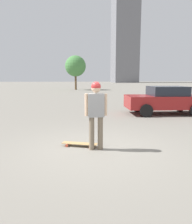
# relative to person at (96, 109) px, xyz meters

# --- Properties ---
(ground_plane) EXTENTS (220.00, 220.00, 0.00)m
(ground_plane) POSITION_rel_person_xyz_m (0.00, 0.00, -1.08)
(ground_plane) COLOR gray
(person) EXTENTS (0.25, 0.58, 1.78)m
(person) POSITION_rel_person_xyz_m (0.00, 0.00, 0.00)
(person) COLOR #7A6B56
(person) RESTS_ON ground_plane
(skateboard) EXTENTS (0.52, 1.00, 0.09)m
(skateboard) POSITION_rel_person_xyz_m (-0.30, -0.42, -1.01)
(skateboard) COLOR tan
(skateboard) RESTS_ON ground_plane
(car_parked_near) EXTENTS (2.11, 4.07, 1.45)m
(car_parked_near) POSITION_rel_person_xyz_m (-5.39, 4.22, -0.33)
(car_parked_near) COLOR maroon
(car_parked_near) RESTS_ON ground_plane
(building_block_distant) EXTENTS (12.15, 9.84, 43.55)m
(building_block_distant) POSITION_rel_person_xyz_m (-88.02, 21.57, 20.69)
(building_block_distant) COLOR slate
(building_block_distant) RESTS_ON ground_plane
(tree_distant) EXTENTS (3.29, 3.29, 5.40)m
(tree_distant) POSITION_rel_person_xyz_m (-29.84, -0.08, 2.65)
(tree_distant) COLOR brown
(tree_distant) RESTS_ON ground_plane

